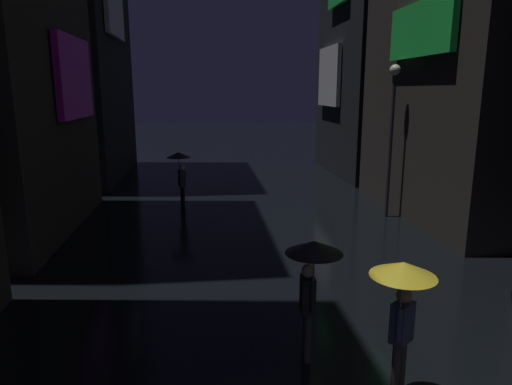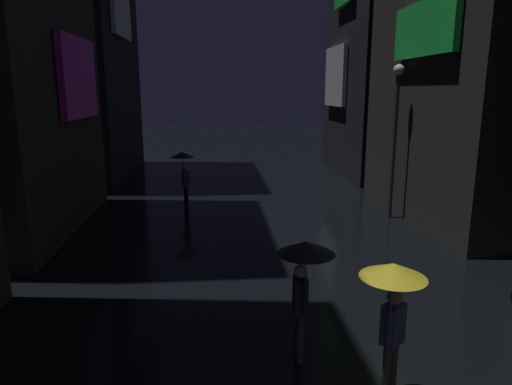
# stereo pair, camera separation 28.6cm
# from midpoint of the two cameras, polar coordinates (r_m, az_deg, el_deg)

# --- Properties ---
(pedestrian_foreground_right_yellow) EXTENTS (0.90, 0.90, 2.12)m
(pedestrian_foreground_right_yellow) POSITION_cam_midpoint_polar(r_m,az_deg,el_deg) (6.66, 16.66, -11.79)
(pedestrian_foreground_right_yellow) COLOR #38332D
(pedestrian_foreground_right_yellow) RESTS_ON ground
(pedestrian_near_crossing_black) EXTENTS (0.90, 0.90, 2.12)m
(pedestrian_near_crossing_black) POSITION_cam_midpoint_polar(r_m,az_deg,el_deg) (17.30, -9.98, 3.49)
(pedestrian_near_crossing_black) COLOR black
(pedestrian_near_crossing_black) RESTS_ON ground
(pedestrian_foreground_left_black) EXTENTS (0.90, 0.90, 2.12)m
(pedestrian_foreground_left_black) POSITION_cam_midpoint_polar(r_m,az_deg,el_deg) (7.24, 5.86, -9.28)
(pedestrian_foreground_left_black) COLOR #38332D
(pedestrian_foreground_left_black) RESTS_ON ground
(streetlamp_right_far) EXTENTS (0.36, 0.36, 5.21)m
(streetlamp_right_far) POSITION_cam_midpoint_polar(r_m,az_deg,el_deg) (16.24, 16.11, 8.33)
(streetlamp_right_far) COLOR #2D2D33
(streetlamp_right_far) RESTS_ON ground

